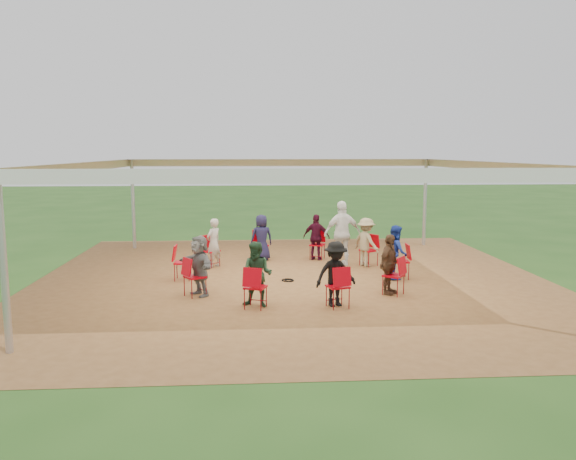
{
  "coord_description": "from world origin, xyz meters",
  "views": [
    {
      "loc": [
        -1.03,
        -14.08,
        3.27
      ],
      "look_at": [
        -0.09,
        0.3,
        1.24
      ],
      "focal_mm": 35.0,
      "sensor_mm": 36.0,
      "label": 1
    }
  ],
  "objects": [
    {
      "name": "chair_0",
      "position": [
        2.79,
        -0.1,
        0.45
      ],
      "size": [
        0.46,
        0.44,
        0.9
      ],
      "primitive_type": null,
      "rotation": [
        0.0,
        0.0,
        1.53
      ],
      "color": "#C4000E",
      "rests_on": "ground"
    },
    {
      "name": "person_seated_6",
      "position": [
        -0.92,
        -2.51,
        0.7
      ],
      "size": [
        0.77,
        0.6,
        1.39
      ],
      "primitive_type": "imported",
      "rotation": [
        0.0,
        0.0,
        -0.35
      ],
      "color": "#22442B",
      "rests_on": "ground"
    },
    {
      "name": "laptop",
      "position": [
        2.52,
        -0.09,
        0.66
      ],
      "size": [
        0.28,
        0.35,
        0.23
      ],
      "rotation": [
        0.0,
        0.0,
        1.53
      ],
      "color": "#B7B7BC",
      "rests_on": "ground"
    },
    {
      "name": "chair_7",
      "position": [
        -0.96,
        -2.63,
        0.45
      ],
      "size": [
        0.55,
        0.56,
        0.9
      ],
      "primitive_type": null,
      "rotation": [
        0.0,
        0.0,
        -0.35
      ],
      "color": "#C4000E",
      "rests_on": "ground"
    },
    {
      "name": "chair_9",
      "position": [
        2.2,
        -1.73,
        0.45
      ],
      "size": [
        0.61,
        0.6,
        0.9
      ],
      "primitive_type": null,
      "rotation": [
        0.0,
        0.0,
        0.91
      ],
      "color": "#C4000E",
      "rests_on": "ground"
    },
    {
      "name": "person_seated_8",
      "position": [
        2.11,
        -1.65,
        0.7
      ],
      "size": [
        0.83,
        0.9,
        1.39
      ],
      "primitive_type": "imported",
      "rotation": [
        0.0,
        0.0,
        0.91
      ],
      "color": "#523522",
      "rests_on": "ground"
    },
    {
      "name": "chair_4",
      "position": [
        -2.2,
        1.73,
        0.45
      ],
      "size": [
        0.61,
        0.6,
        0.9
      ],
      "primitive_type": null,
      "rotation": [
        0.0,
        0.0,
        -2.24
      ],
      "color": "#C4000E",
      "rests_on": "ground"
    },
    {
      "name": "chair_8",
      "position": [
        0.77,
        -2.69,
        0.45
      ],
      "size": [
        0.52,
        0.54,
        0.9
      ],
      "primitive_type": null,
      "rotation": [
        0.0,
        0.0,
        0.28
      ],
      "color": "#C4000E",
      "rests_on": "ground"
    },
    {
      "name": "chair_6",
      "position": [
        -2.32,
        -1.56,
        0.45
      ],
      "size": [
        0.6,
        0.59,
        0.9
      ],
      "primitive_type": null,
      "rotation": [
        0.0,
        0.0,
        -0.98
      ],
      "color": "#C4000E",
      "rests_on": "ground"
    },
    {
      "name": "standing_person",
      "position": [
        1.57,
        1.68,
        0.94
      ],
      "size": [
        1.19,
        0.79,
        1.86
      ],
      "primitive_type": "imported",
      "rotation": [
        0.0,
        0.0,
        3.36
      ],
      "color": "white",
      "rests_on": "ground"
    },
    {
      "name": "dirt_patch",
      "position": [
        0.0,
        0.0,
        0.01
      ],
      "size": [
        13.0,
        13.0,
        0.0
      ],
      "primitive_type": "plane",
      "color": "brown",
      "rests_on": "ground"
    },
    {
      "name": "person_seated_5",
      "position": [
        -2.22,
        -1.49,
        0.7
      ],
      "size": [
        1.12,
        1.34,
        1.39
      ],
      "primitive_type": "imported",
      "rotation": [
        0.0,
        0.0,
        -0.98
      ],
      "color": "slate",
      "rests_on": "ground"
    },
    {
      "name": "chair_3",
      "position": [
        -0.77,
        2.69,
        0.45
      ],
      "size": [
        0.52,
        0.54,
        0.9
      ],
      "primitive_type": null,
      "rotation": [
        0.0,
        0.0,
        -2.86
      ],
      "color": "#C4000E",
      "rests_on": "ground"
    },
    {
      "name": "person_seated_7",
      "position": [
        0.73,
        -2.57,
        0.7
      ],
      "size": [
        0.98,
        0.67,
        1.39
      ],
      "primitive_type": "imported",
      "rotation": [
        0.0,
        0.0,
        0.28
      ],
      "color": "black",
      "rests_on": "ground"
    },
    {
      "name": "person_seated_1",
      "position": [
        2.22,
        1.49,
        0.7
      ],
      "size": [
        0.87,
        0.99,
        1.39
      ],
      "primitive_type": "imported",
      "rotation": [
        0.0,
        0.0,
        2.16
      ],
      "color": "tan",
      "rests_on": "ground"
    },
    {
      "name": "chair_2",
      "position": [
        0.96,
        2.63,
        0.45
      ],
      "size": [
        0.55,
        0.56,
        0.9
      ],
      "primitive_type": null,
      "rotation": [
        0.0,
        0.0,
        2.79
      ],
      "color": "#C4000E",
      "rests_on": "ground"
    },
    {
      "name": "cable_coil",
      "position": [
        -0.11,
        -0.19,
        0.02
      ],
      "size": [
        0.4,
        0.4,
        0.03
      ],
      "rotation": [
        0.0,
        0.0,
        -0.37
      ],
      "color": "black",
      "rests_on": "ground"
    },
    {
      "name": "tent",
      "position": [
        0.0,
        0.0,
        2.37
      ],
      "size": [
        10.33,
        10.33,
        3.0
      ],
      "color": "#B2B2B7",
      "rests_on": "ground"
    },
    {
      "name": "person_seated_2",
      "position": [
        0.92,
        2.51,
        0.7
      ],
      "size": [
        0.91,
        0.67,
        1.39
      ],
      "primitive_type": "imported",
      "rotation": [
        0.0,
        0.0,
        2.79
      ],
      "color": "#3A0A1C",
      "rests_on": "ground"
    },
    {
      "name": "person_seated_0",
      "position": [
        2.67,
        -0.1,
        0.7
      ],
      "size": [
        0.41,
        0.69,
        1.39
      ],
      "primitive_type": "imported",
      "rotation": [
        0.0,
        0.0,
        1.53
      ],
      "color": "#1B3299",
      "rests_on": "ground"
    },
    {
      "name": "ground",
      "position": [
        0.0,
        0.0,
        0.0
      ],
      "size": [
        80.0,
        80.0,
        0.0
      ],
      "primitive_type": "plane",
      "color": "#265019",
      "rests_on": "ground"
    },
    {
      "name": "chair_1",
      "position": [
        2.32,
        1.56,
        0.45
      ],
      "size": [
        0.6,
        0.59,
        0.9
      ],
      "primitive_type": null,
      "rotation": [
        0.0,
        0.0,
        2.16
      ],
      "color": "#C4000E",
      "rests_on": "ground"
    },
    {
      "name": "person_seated_4",
      "position": [
        -2.11,
        1.65,
        0.7
      ],
      "size": [
        0.57,
        0.6,
        1.39
      ],
      "primitive_type": "imported",
      "rotation": [
        0.0,
        0.0,
        -2.24
      ],
      "color": "#B6AEA2",
      "rests_on": "ground"
    },
    {
      "name": "chair_5",
      "position": [
        -2.79,
        0.1,
        0.45
      ],
      "size": [
        0.46,
        0.44,
        0.9
      ],
      "primitive_type": null,
      "rotation": [
        0.0,
        0.0,
        -1.61
      ],
      "color": "#C4000E",
      "rests_on": "ground"
    },
    {
      "name": "person_seated_3",
      "position": [
        -0.73,
        2.57,
        0.7
      ],
      "size": [
        0.76,
        0.55,
        1.39
      ],
      "primitive_type": "imported",
      "rotation": [
        0.0,
        0.0,
        -2.86
      ],
      "color": "#1B1938",
      "rests_on": "ground"
    }
  ]
}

